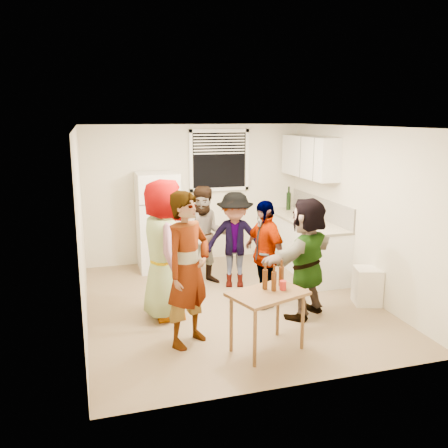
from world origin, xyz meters
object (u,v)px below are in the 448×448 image
object	(u,v)px
refrigerator	(158,222)
guest_orange	(304,315)
kettle	(303,219)
serving_table	(267,350)
guest_back_right	(235,286)
red_cup	(283,290)
guest_black	(263,304)
trash_bin	(367,287)
wine_bottle	(288,210)
guest_back_left	(206,283)
blue_cup	(311,228)
guest_grey	(166,315)
beer_bottle_table	(274,291)
guest_stripe	(189,342)
beer_bottle_counter	(309,223)

from	to	relation	value
refrigerator	guest_orange	xyz separation A→B (m)	(1.59, -2.57, -0.85)
refrigerator	kettle	xyz separation A→B (m)	(2.40, -0.74, 0.05)
serving_table	guest_back_right	xyz separation A→B (m)	(0.28, 2.13, 0.00)
red_cup	guest_black	xyz separation A→B (m)	(0.26, 1.25, -0.70)
trash_bin	wine_bottle	bearing A→B (deg)	92.61
red_cup	guest_back_left	size ratio (longest dim) A/B	0.07
guest_orange	guest_black	bearing A→B (deg)	-84.40
guest_back_right	guest_orange	distance (m)	1.46
serving_table	guest_back_left	xyz separation A→B (m)	(-0.12, 2.38, 0.00)
wine_bottle	guest_black	distance (m)	2.70
blue_cup	guest_grey	xyz separation A→B (m)	(-2.47, -0.69, -0.90)
kettle	guest_black	size ratio (longest dim) A/B	0.15
wine_bottle	guest_black	xyz separation A→B (m)	(-1.32, -2.18, -0.90)
serving_table	guest_grey	world-z (taller)	serving_table
beer_bottle_table	red_cup	bearing A→B (deg)	-1.13
blue_cup	beer_bottle_table	size ratio (longest dim) A/B	0.50
guest_stripe	red_cup	bearing A→B (deg)	-58.43
red_cup	guest_back_left	distance (m)	2.47
beer_bottle_table	guest_grey	distance (m)	1.78
beer_bottle_counter	blue_cup	size ratio (longest dim) A/B	2.11
guest_back_left	kettle	bearing A→B (deg)	14.00
beer_bottle_table	guest_stripe	bearing A→B (deg)	156.36
blue_cup	guest_black	size ratio (longest dim) A/B	0.07
guest_black	kettle	bearing A→B (deg)	123.86
serving_table	refrigerator	bearing A→B (deg)	102.34
refrigerator	guest_back_left	world-z (taller)	refrigerator
kettle	guest_orange	size ratio (longest dim) A/B	0.14
trash_bin	guest_grey	size ratio (longest dim) A/B	0.29
serving_table	guest_back_right	size ratio (longest dim) A/B	0.55
kettle	beer_bottle_counter	size ratio (longest dim) A/B	0.97
serving_table	guest_orange	distance (m)	1.16
guest_stripe	beer_bottle_counter	bearing A→B (deg)	0.35
wine_bottle	guest_orange	size ratio (longest dim) A/B	0.20
refrigerator	kettle	bearing A→B (deg)	-17.21
beer_bottle_counter	beer_bottle_table	size ratio (longest dim) A/B	1.06
guest_stripe	refrigerator	bearing A→B (deg)	51.27
wine_bottle	guest_orange	world-z (taller)	wine_bottle
refrigerator	guest_grey	xyz separation A→B (m)	(-0.23, -2.06, -0.85)
beer_bottle_counter	guest_stripe	size ratio (longest dim) A/B	0.13
kettle	trash_bin	world-z (taller)	kettle
beer_bottle_counter	trash_bin	distance (m)	1.56
trash_bin	beer_bottle_table	distance (m)	2.05
guest_black	guest_orange	world-z (taller)	guest_orange
beer_bottle_counter	guest_back_left	size ratio (longest dim) A/B	0.15
blue_cup	serving_table	world-z (taller)	blue_cup
red_cup	beer_bottle_table	bearing A→B (deg)	178.87
guest_grey	guest_back_left	distance (m)	1.38
beer_bottle_table	guest_back_right	distance (m)	2.22
wine_bottle	guest_back_right	bearing A→B (deg)	-138.14
blue_cup	beer_bottle_table	distance (m)	2.43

